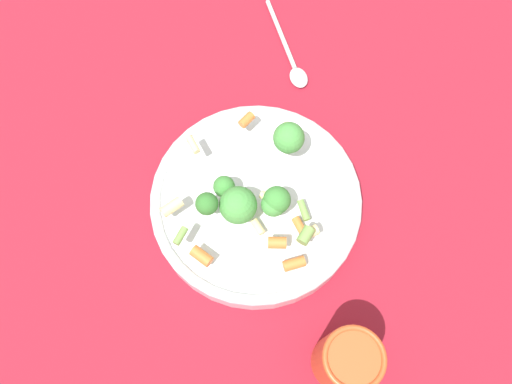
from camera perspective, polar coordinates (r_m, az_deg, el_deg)
The scene contains 5 objects.
ground_plane at distance 0.68m, azimuth -0.00°, elevation -1.75°, with size 3.00×3.00×0.00m, color maroon.
bowl at distance 0.66m, azimuth -0.00°, elevation -1.12°, with size 0.27×0.27×0.04m.
pasta_salad at distance 0.60m, azimuth -0.08°, elevation 0.06°, with size 0.20×0.21×0.07m.
cup at distance 0.59m, azimuth 10.24°, elevation -18.40°, with size 0.07×0.07×0.11m.
spoon at distance 0.78m, azimuth 4.04°, elevation 14.90°, with size 0.03×0.17×0.01m.
Camera 1 is at (-0.08, -0.21, 0.64)m, focal length 35.00 mm.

